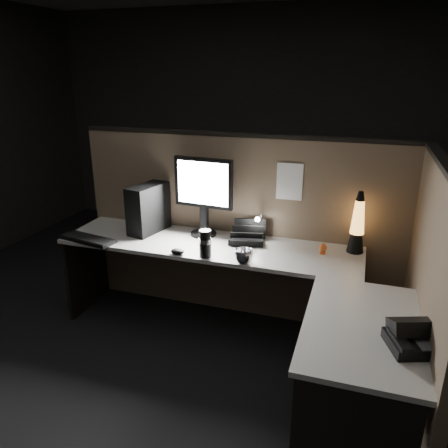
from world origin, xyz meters
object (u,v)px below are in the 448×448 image
(pc_tower, at_px, (148,208))
(lava_lamp, at_px, (357,227))
(keyboard, at_px, (88,239))
(desk_phone, at_px, (414,336))
(monitor, at_px, (203,189))

(pc_tower, bearing_deg, lava_lamp, 15.04)
(keyboard, xyz_separation_m, desk_phone, (2.30, -0.69, 0.04))
(pc_tower, distance_m, lava_lamp, 1.62)
(keyboard, distance_m, desk_phone, 2.40)
(pc_tower, bearing_deg, keyboard, -124.18)
(monitor, distance_m, desk_phone, 1.88)
(lava_lamp, distance_m, desk_phone, 1.16)
(pc_tower, xyz_separation_m, lava_lamp, (1.62, 0.08, -0.01))
(keyboard, height_order, lava_lamp, lava_lamp)
(pc_tower, relative_size, lava_lamp, 0.85)
(keyboard, bearing_deg, desk_phone, -6.25)
(pc_tower, xyz_separation_m, monitor, (0.45, 0.08, 0.18))
(desk_phone, bearing_deg, lava_lamp, 85.99)
(pc_tower, xyz_separation_m, desk_phone, (1.94, -1.03, -0.14))
(pc_tower, bearing_deg, monitor, 21.70)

